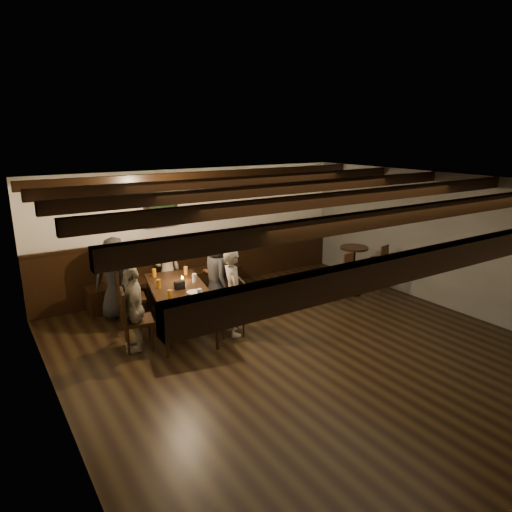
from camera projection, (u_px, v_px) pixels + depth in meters
room at (216, 251)px, 7.94m from camera, size 7.00×7.00×7.00m
dining_table at (179, 291)px, 7.20m from camera, size 1.23×2.01×0.70m
chair_left_near at (131, 308)px, 7.46m from camera, size 0.53×0.53×0.97m
chair_left_far at (137, 331)px, 6.65m from camera, size 0.50×0.50×0.92m
chair_right_near at (216, 299)px, 7.95m from camera, size 0.47×0.47×0.86m
chair_right_far at (231, 318)px, 7.14m from camera, size 0.48×0.48×0.88m
person_bench_left at (116, 278)px, 7.69m from camera, size 0.76×0.58×1.40m
person_bench_centre at (167, 272)px, 8.15m from camera, size 0.53×0.41×1.30m
person_bench_right at (218, 272)px, 8.33m from camera, size 0.66×0.57×1.19m
person_left_near at (127, 286)px, 7.35m from camera, size 0.68×0.96×1.35m
person_left_far at (134, 308)px, 6.54m from camera, size 0.46×0.80×1.28m
person_right_near at (217, 274)px, 7.85m from camera, size 0.59×0.77×1.42m
person_right_far at (233, 292)px, 7.04m from camera, size 0.43×0.56×1.38m
pint_a at (154, 273)px, 7.70m from camera, size 0.07×0.07×0.14m
pint_b at (186, 271)px, 7.84m from camera, size 0.07×0.07×0.14m
pint_c at (159, 284)px, 7.16m from camera, size 0.07×0.07×0.14m
pint_d at (195, 278)px, 7.45m from camera, size 0.07×0.07×0.14m
pint_e at (170, 295)px, 6.69m from camera, size 0.07×0.07×0.14m
pint_f at (200, 293)px, 6.74m from camera, size 0.07×0.07×0.14m
pint_g at (193, 300)px, 6.46m from camera, size 0.07×0.07×0.14m
plate_near at (178, 304)px, 6.50m from camera, size 0.24×0.24×0.01m
plate_far at (194, 292)px, 6.97m from camera, size 0.24×0.24×0.01m
condiment_caddy at (179, 285)px, 7.13m from camera, size 0.15×0.10×0.12m
candle at (183, 280)px, 7.49m from camera, size 0.05×0.05×0.05m
high_top_table at (353, 263)px, 8.85m from camera, size 0.53×0.53×0.94m
bar_stool_left at (341, 283)px, 8.49m from camera, size 0.30×0.32×0.96m
bar_stool_right at (377, 274)px, 9.06m from camera, size 0.31×0.33×0.96m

